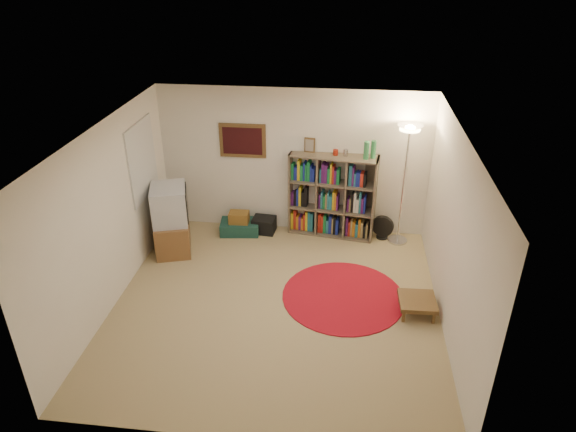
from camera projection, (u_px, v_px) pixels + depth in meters
The scene contains 11 objects.
room at pixel (271, 224), 6.67m from camera, with size 4.54×4.54×2.54m.
bookshelf at pixel (331, 196), 8.69m from camera, with size 1.50×0.61×1.74m.
floor_lamp at pixel (408, 147), 7.96m from camera, with size 0.51×0.51×2.05m.
floor_fan at pixel (383, 227), 8.74m from camera, with size 0.38×0.25×0.43m.
tv_stand at pixel (171, 220), 8.27m from camera, with size 0.74×0.90×1.13m.
suitcase at pixel (240, 227), 8.97m from camera, with size 0.71×0.50×0.21m.
wicker_basket at pixel (239, 217), 8.85m from camera, with size 0.34×0.25×0.19m.
duffel_bag at pixel (264, 225), 8.98m from camera, with size 0.41×0.36×0.27m.
paper_towel at pixel (309, 223), 9.06m from camera, with size 0.14×0.14×0.25m.
red_rug at pixel (343, 296), 7.37m from camera, with size 1.75×1.75×0.02m.
side_table at pixel (417, 302), 6.96m from camera, with size 0.51×0.51×0.23m.
Camera 1 is at (0.84, -5.73, 4.47)m, focal length 32.00 mm.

